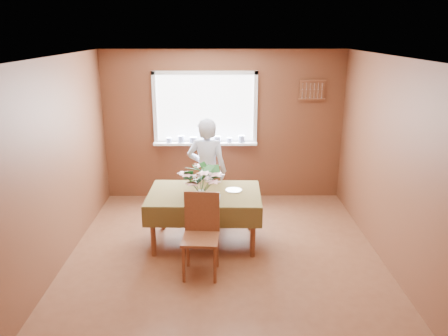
{
  "coord_description": "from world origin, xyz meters",
  "views": [
    {
      "loc": [
        -0.04,
        -4.93,
        2.79
      ],
      "look_at": [
        0.0,
        0.55,
        1.05
      ],
      "focal_mm": 35.0,
      "sensor_mm": 36.0,
      "label": 1
    }
  ],
  "objects_px": {
    "dining_table": "(204,199)",
    "chair_far": "(210,189)",
    "chair_near": "(201,230)",
    "seated_woman": "(207,171)",
    "flower_bouquet": "(201,179)"
  },
  "relations": [
    {
      "from": "dining_table",
      "to": "chair_near",
      "type": "height_order",
      "value": "chair_near"
    },
    {
      "from": "dining_table",
      "to": "chair_far",
      "type": "distance_m",
      "value": 0.72
    },
    {
      "from": "chair_near",
      "to": "seated_woman",
      "type": "distance_m",
      "value": 1.46
    },
    {
      "from": "seated_woman",
      "to": "flower_bouquet",
      "type": "relative_size",
      "value": 3.23
    },
    {
      "from": "flower_bouquet",
      "to": "seated_woman",
      "type": "bearing_deg",
      "value": 86.89
    },
    {
      "from": "chair_near",
      "to": "chair_far",
      "type": "bearing_deg",
      "value": 91.31
    },
    {
      "from": "chair_far",
      "to": "seated_woman",
      "type": "distance_m",
      "value": 0.3
    },
    {
      "from": "chair_far",
      "to": "seated_woman",
      "type": "xyz_separation_m",
      "value": [
        -0.03,
        -0.02,
        0.3
      ]
    },
    {
      "from": "seated_woman",
      "to": "flower_bouquet",
      "type": "xyz_separation_m",
      "value": [
        -0.05,
        -0.94,
        0.2
      ]
    },
    {
      "from": "chair_far",
      "to": "flower_bouquet",
      "type": "bearing_deg",
      "value": 101.07
    },
    {
      "from": "dining_table",
      "to": "seated_woman",
      "type": "height_order",
      "value": "seated_woman"
    },
    {
      "from": "chair_far",
      "to": "flower_bouquet",
      "type": "relative_size",
      "value": 1.86
    },
    {
      "from": "dining_table",
      "to": "seated_woman",
      "type": "distance_m",
      "value": 0.71
    },
    {
      "from": "flower_bouquet",
      "to": "dining_table",
      "type": "bearing_deg",
      "value": 82.4
    },
    {
      "from": "chair_far",
      "to": "chair_near",
      "type": "distance_m",
      "value": 1.46
    }
  ]
}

